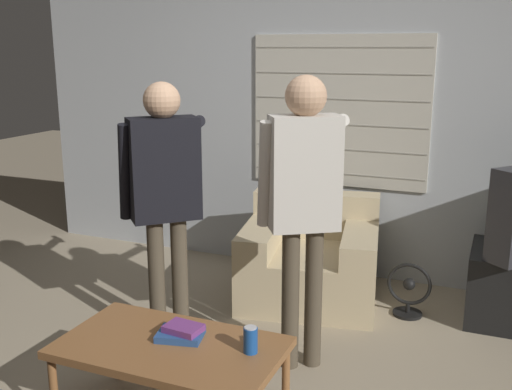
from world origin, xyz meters
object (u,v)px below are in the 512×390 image
coffee_table (171,352)px  book_stack (182,332)px  spare_remote (250,343)px  person_right_standing (304,188)px  floor_fan (409,291)px  person_left_standing (164,183)px  soda_can (251,340)px  armchair_beige (311,260)px

coffee_table → book_stack: size_ratio=4.30×
book_stack → spare_remote: bearing=10.5°
person_right_standing → floor_fan: (0.48, 0.91, -0.88)m
person_right_standing → book_stack: (-0.37, -0.73, -0.59)m
person_left_standing → floor_fan: bearing=-7.9°
soda_can → floor_fan: soda_can is taller
soda_can → person_right_standing: bearing=89.6°
armchair_beige → person_right_standing: size_ratio=0.66×
armchair_beige → person_left_standing: bearing=48.6°
person_right_standing → soda_can: size_ratio=13.21×
spare_remote → person_right_standing: bearing=57.5°
person_right_standing → armchair_beige: bearing=71.9°
coffee_table → person_right_standing: size_ratio=0.64×
soda_can → book_stack: bearing=179.7°
person_left_standing → spare_remote: 1.17m
armchair_beige → book_stack: (-0.12, -1.69, 0.18)m
person_right_standing → floor_fan: 1.35m
person_left_standing → soda_can: (0.84, -0.68, -0.52)m
person_right_standing → soda_can: bearing=-122.7°
coffee_table → soda_can: (0.38, 0.07, 0.10)m
person_right_standing → book_stack: size_ratio=6.75×
person_right_standing → coffee_table: bearing=-148.2°
coffee_table → spare_remote: (0.35, 0.14, 0.05)m
book_stack → spare_remote: (0.33, 0.06, -0.02)m
coffee_table → floor_fan: (0.86, 1.71, -0.22)m
person_right_standing → person_left_standing: bearing=151.1°
coffee_table → soda_can: 0.40m
person_left_standing → soda_can: 1.20m
spare_remote → floor_fan: 1.67m
person_left_standing → book_stack: size_ratio=6.55×
floor_fan → book_stack: bearing=-117.4°
armchair_beige → coffee_table: size_ratio=1.03×
book_stack → person_right_standing: bearing=63.1°
armchair_beige → soda_can: size_ratio=8.69×
coffee_table → book_stack: book_stack is taller
person_right_standing → soda_can: (-0.00, -0.73, -0.56)m
person_left_standing → soda_can: bearing=-82.6°
coffee_table → spare_remote: 0.38m
spare_remote → floor_fan: (0.51, 1.57, -0.27)m
armchair_beige → person_left_standing: person_left_standing is taller
person_left_standing → floor_fan: person_left_standing is taller
person_left_standing → coffee_table: bearing=-102.3°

